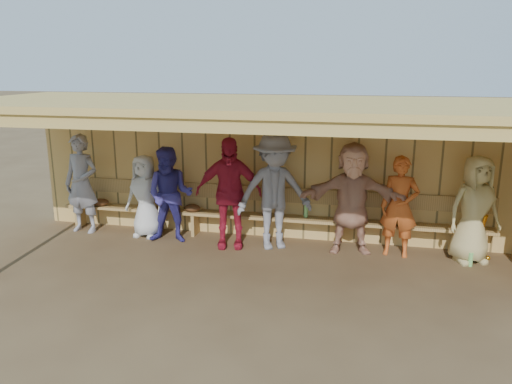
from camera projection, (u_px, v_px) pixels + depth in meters
ground at (251, 262)px, 7.85m from camera, size 90.00×90.00×0.00m
player_a at (82, 184)px, 9.08m from camera, size 0.69×0.49×1.81m
player_b at (145, 196)px, 8.87m from camera, size 0.78×0.56×1.49m
player_c at (170, 195)px, 8.56m from camera, size 0.88×0.72×1.67m
player_d at (229, 193)px, 8.31m from camera, size 1.17×0.67×1.88m
player_e at (274, 192)px, 8.24m from camera, size 1.45×1.18×1.95m
player_f at (352, 198)px, 8.08m from camera, size 1.74×0.72×1.83m
player_g at (399, 207)px, 7.95m from camera, size 0.65×0.47×1.63m
player_h at (474, 210)px, 7.68m from camera, size 0.96×0.80×1.69m
dugout_structure at (284, 149)px, 7.99m from camera, size 8.80×3.20×2.50m
bench at (265, 210)px, 8.77m from camera, size 7.60×0.34×0.93m
dugout_equipment at (198, 210)px, 8.91m from camera, size 6.95×0.62×0.80m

